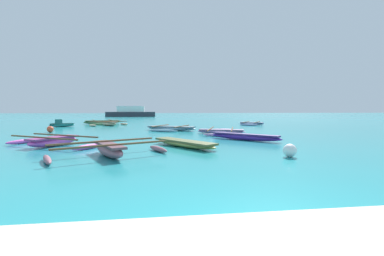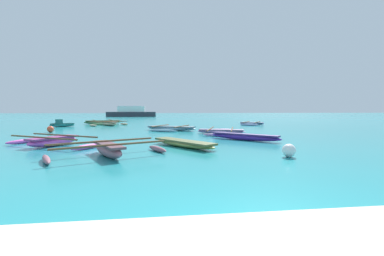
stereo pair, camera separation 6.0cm
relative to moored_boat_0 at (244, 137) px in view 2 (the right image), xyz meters
name	(u,v)px [view 2 (the right image)]	position (x,y,z in m)	size (l,w,h in m)	color
moored_boat_0	(244,137)	(0.00, 0.00, 0.00)	(3.13, 3.15, 0.34)	#472390
moored_boat_1	(252,123)	(5.27, 13.14, -0.04)	(3.39, 3.92, 0.34)	#8291C5
moored_boat_2	(102,122)	(-10.75, 16.51, 0.03)	(3.94, 4.03, 0.48)	#638E5B
moored_boat_3	(108,150)	(-6.16, -3.96, 0.04)	(4.13, 3.03, 0.50)	#915A67
moored_boat_4	(109,124)	(-9.47, 13.60, 0.02)	(3.69, 3.45, 0.45)	beige
moored_boat_5	(184,143)	(-3.38, -2.02, -0.03)	(2.69, 3.39, 0.28)	olive
moored_boat_6	(53,141)	(-9.09, -1.04, 0.03)	(4.57, 3.70, 0.46)	#E651BC
moored_boat_7	(62,124)	(-13.57, 12.42, 0.06)	(2.31, 1.41, 0.71)	teal
moored_boat_8	(221,131)	(-0.34, 3.78, -0.03)	(3.26, 4.45, 0.34)	#BC8BC7
moored_boat_9	(171,128)	(-3.54, 6.85, -0.01)	(3.98, 3.78, 0.39)	#83AAC2
mooring_buoy_0	(289,150)	(-0.08, -4.85, 0.03)	(0.45, 0.45, 0.45)	white
mooring_buoy_2	(50,129)	(-12.10, 6.23, 0.03)	(0.45, 0.45, 0.45)	#E54C2D
distant_ferry	(132,112)	(-10.91, 47.33, 0.79)	(11.00, 2.42, 2.42)	#2D333D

